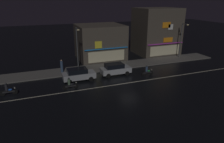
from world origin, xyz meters
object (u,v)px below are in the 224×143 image
at_px(motorcycle_opposite_lane, 8,90).
at_px(motorcycle_lead, 147,71).
at_px(pedestrian_on_sidewalk, 62,66).
at_px(streetlamp_mid, 182,37).
at_px(parked_car_trailing, 115,69).
at_px(traffic_cone, 70,76).
at_px(motorcycle_following, 70,84).
at_px(streetlamp_west, 77,45).
at_px(parked_car_near_kerb, 78,74).

bearing_deg(motorcycle_opposite_lane, motorcycle_lead, 2.15).
bearing_deg(pedestrian_on_sidewalk, streetlamp_mid, -76.28).
distance_m(streetlamp_mid, parked_car_trailing, 15.25).
distance_m(pedestrian_on_sidewalk, parked_car_trailing, 7.86).
relative_size(motorcycle_lead, traffic_cone, 3.45).
distance_m(streetlamp_mid, traffic_cone, 21.37).
bearing_deg(parked_car_trailing, motorcycle_lead, -23.80).
xyz_separation_m(motorcycle_lead, motorcycle_following, (-11.13, -0.93, 0.00)).
xyz_separation_m(motorcycle_following, motorcycle_opposite_lane, (-6.88, 0.87, 0.00)).
bearing_deg(streetlamp_mid, streetlamp_west, -179.62).
xyz_separation_m(streetlamp_mid, pedestrian_on_sidewalk, (-21.48, -0.56, -2.84)).
bearing_deg(streetlamp_mid, parked_car_trailing, -164.53).
distance_m(motorcycle_following, motorcycle_opposite_lane, 6.93).
height_order(streetlamp_mid, parked_car_trailing, streetlamp_mid).
distance_m(pedestrian_on_sidewalk, motorcycle_lead, 12.41).
bearing_deg(motorcycle_lead, motorcycle_opposite_lane, -171.98).
xyz_separation_m(pedestrian_on_sidewalk, parked_car_near_kerb, (1.67, -3.72, -0.15)).
height_order(streetlamp_mid, parked_car_near_kerb, streetlamp_mid).
distance_m(streetlamp_west, parked_car_near_kerb, 5.23).
xyz_separation_m(streetlamp_west, pedestrian_on_sidewalk, (-2.56, -0.44, -2.89)).
height_order(streetlamp_mid, pedestrian_on_sidewalk, streetlamp_mid).
relative_size(pedestrian_on_sidewalk, traffic_cone, 3.46).
xyz_separation_m(streetlamp_west, motorcycle_lead, (8.67, -5.70, -3.28)).
distance_m(parked_car_trailing, motorcycle_following, 7.50).
height_order(motorcycle_following, traffic_cone, motorcycle_following).
bearing_deg(parked_car_near_kerb, motorcycle_lead, 170.87).
xyz_separation_m(pedestrian_on_sidewalk, motorcycle_opposite_lane, (-6.78, -5.31, -0.39)).
xyz_separation_m(streetlamp_west, parked_car_trailing, (4.51, -3.86, -3.04)).
bearing_deg(motorcycle_opposite_lane, traffic_cone, 22.45).
height_order(streetlamp_west, motorcycle_lead, streetlamp_west).
distance_m(pedestrian_on_sidewalk, motorcycle_opposite_lane, 8.62).
height_order(parked_car_near_kerb, motorcycle_opposite_lane, parked_car_near_kerb).
xyz_separation_m(streetlamp_mid, parked_car_near_kerb, (-19.82, -4.29, -2.99)).
relative_size(parked_car_trailing, motorcycle_lead, 2.26).
relative_size(parked_car_near_kerb, parked_car_trailing, 1.00).
bearing_deg(traffic_cone, motorcycle_opposite_lane, -159.53).
distance_m(parked_car_near_kerb, motorcycle_lead, 9.69).
distance_m(streetlamp_mid, motorcycle_lead, 12.23).
bearing_deg(streetlamp_west, motorcycle_opposite_lane, -148.37).
relative_size(parked_car_trailing, traffic_cone, 7.82).
xyz_separation_m(streetlamp_mid, parked_car_trailing, (-14.42, -3.99, -2.99)).
height_order(streetlamp_mid, traffic_cone, streetlamp_mid).
bearing_deg(streetlamp_west, traffic_cone, -122.69).
bearing_deg(parked_car_trailing, parked_car_near_kerb, -176.84).
height_order(parked_car_near_kerb, traffic_cone, parked_car_near_kerb).
relative_size(parked_car_near_kerb, motorcycle_following, 2.26).
height_order(streetlamp_west, parked_car_near_kerb, streetlamp_west).
bearing_deg(streetlamp_mid, traffic_cone, -171.52).
bearing_deg(motorcycle_following, streetlamp_west, 63.04).
xyz_separation_m(pedestrian_on_sidewalk, parked_car_trailing, (7.07, -3.43, -0.15)).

